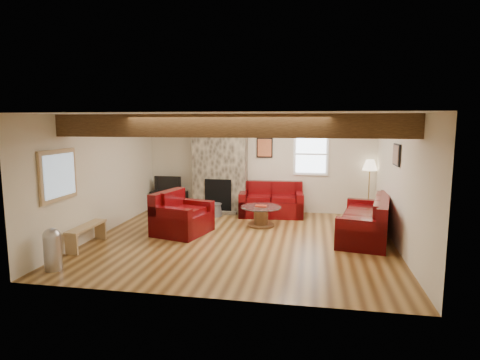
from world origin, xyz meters
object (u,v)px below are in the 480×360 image
(coffee_table, at_px, (261,216))
(floor_lamp, at_px, (370,168))
(loveseat, at_px, (271,199))
(sofa_three, at_px, (365,218))
(television, at_px, (169,184))
(tv_cabinet, at_px, (169,200))
(armchair_red, at_px, (182,213))

(coffee_table, distance_m, floor_lamp, 3.06)
(loveseat, bearing_deg, floor_lamp, 3.12)
(sofa_three, distance_m, television, 5.29)
(floor_lamp, bearing_deg, television, -179.78)
(tv_cabinet, xyz_separation_m, television, (0.00, 0.00, 0.46))
(loveseat, height_order, tv_cabinet, loveseat)
(sofa_three, height_order, armchair_red, armchair_red)
(tv_cabinet, distance_m, floor_lamp, 5.34)
(coffee_table, relative_size, tv_cabinet, 0.95)
(loveseat, distance_m, coffee_table, 1.09)
(armchair_red, relative_size, television, 1.48)
(armchair_red, xyz_separation_m, coffee_table, (1.57, 0.91, -0.22))
(television, distance_m, floor_lamp, 5.28)
(armchair_red, distance_m, television, 2.56)
(loveseat, xyz_separation_m, armchair_red, (-1.70, -1.98, 0.03))
(loveseat, xyz_separation_m, coffee_table, (-0.13, -1.06, -0.20))
(floor_lamp, bearing_deg, loveseat, -172.44)
(sofa_three, distance_m, loveseat, 2.64)
(coffee_table, height_order, tv_cabinet, tv_cabinet)
(sofa_three, height_order, television, television)
(floor_lamp, bearing_deg, tv_cabinet, -179.78)
(armchair_red, height_order, television, television)
(tv_cabinet, xyz_separation_m, floor_lamp, (5.25, 0.02, 0.99))
(tv_cabinet, height_order, television, television)
(loveseat, distance_m, armchair_red, 2.61)
(television, xyz_separation_m, floor_lamp, (5.25, 0.02, 0.53))
(television, bearing_deg, tv_cabinet, 0.00)
(armchair_red, relative_size, floor_lamp, 0.77)
(floor_lamp, bearing_deg, coffee_table, -151.44)
(armchair_red, bearing_deg, coffee_table, -45.27)
(television, relative_size, floor_lamp, 0.52)
(sofa_three, relative_size, coffee_table, 2.36)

